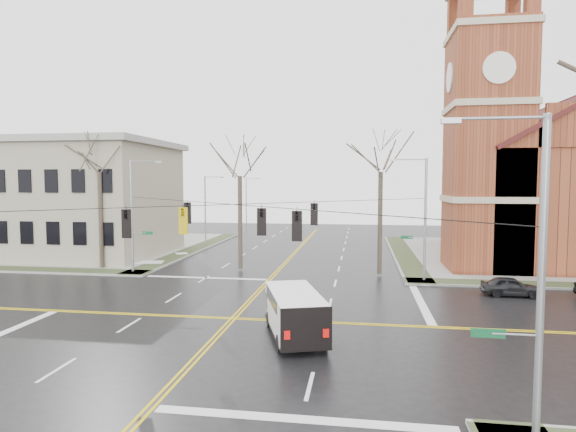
# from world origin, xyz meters

# --- Properties ---
(ground) EXTENTS (120.00, 120.00, 0.00)m
(ground) POSITION_xyz_m (0.00, 0.00, 0.00)
(ground) COLOR black
(ground) RESTS_ON ground
(sidewalks) EXTENTS (80.00, 80.00, 0.17)m
(sidewalks) POSITION_xyz_m (0.00, 0.00, 0.08)
(sidewalks) COLOR gray
(sidewalks) RESTS_ON ground
(road_markings) EXTENTS (100.00, 100.00, 0.01)m
(road_markings) POSITION_xyz_m (0.00, 0.00, 0.01)
(road_markings) COLOR gold
(road_markings) RESTS_ON ground
(church) EXTENTS (24.28, 27.48, 27.50)m
(church) POSITION_xyz_m (24.76, 24.78, 8.43)
(church) COLOR brown
(church) RESTS_ON ground
(civic_building_a) EXTENTS (18.00, 14.00, 11.00)m
(civic_building_a) POSITION_xyz_m (-22.00, 20.00, 5.50)
(civic_building_a) COLOR #A1997F
(civic_building_a) RESTS_ON ground
(signal_pole_ne) EXTENTS (2.75, 0.22, 9.00)m
(signal_pole_ne) POSITION_xyz_m (11.32, 11.50, 4.95)
(signal_pole_ne) COLOR gray
(signal_pole_ne) RESTS_ON ground
(signal_pole_nw) EXTENTS (2.75, 0.22, 9.00)m
(signal_pole_nw) POSITION_xyz_m (-11.32, 11.50, 4.95)
(signal_pole_nw) COLOR gray
(signal_pole_nw) RESTS_ON ground
(signal_pole_se) EXTENTS (2.75, 0.22, 9.00)m
(signal_pole_se) POSITION_xyz_m (11.32, -11.50, 4.95)
(signal_pole_se) COLOR gray
(signal_pole_se) RESTS_ON ground
(span_wires) EXTENTS (23.02, 23.02, 0.03)m
(span_wires) POSITION_xyz_m (0.00, 0.00, 6.20)
(span_wires) COLOR black
(span_wires) RESTS_ON ground
(traffic_signals) EXTENTS (8.21, 8.26, 1.30)m
(traffic_signals) POSITION_xyz_m (-0.00, -0.67, 5.45)
(traffic_signals) COLOR black
(traffic_signals) RESTS_ON ground
(streetlight_north_a) EXTENTS (2.30, 0.20, 8.00)m
(streetlight_north_a) POSITION_xyz_m (-10.65, 28.00, 4.47)
(streetlight_north_a) COLOR gray
(streetlight_north_a) RESTS_ON ground
(streetlight_north_b) EXTENTS (2.30, 0.20, 8.00)m
(streetlight_north_b) POSITION_xyz_m (-10.65, 48.00, 4.47)
(streetlight_north_b) COLOR gray
(streetlight_north_b) RESTS_ON ground
(cargo_van) EXTENTS (3.84, 6.08, 2.17)m
(cargo_van) POSITION_xyz_m (3.65, -2.42, 1.28)
(cargo_van) COLOR white
(cargo_van) RESTS_ON ground
(parked_car_a) EXTENTS (3.76, 1.66, 1.26)m
(parked_car_a) POSITION_xyz_m (16.48, 7.73, 0.63)
(parked_car_a) COLOR black
(parked_car_a) RESTS_ON ground
(tree_nw_far) EXTENTS (4.00, 4.00, 12.14)m
(tree_nw_far) POSITION_xyz_m (-14.94, 12.79, 8.78)
(tree_nw_far) COLOR #382D24
(tree_nw_far) RESTS_ON ground
(tree_nw_near) EXTENTS (4.00, 4.00, 11.63)m
(tree_nw_near) POSITION_xyz_m (-3.14, 13.97, 8.41)
(tree_nw_near) COLOR #382D24
(tree_nw_near) RESTS_ON ground
(tree_ne) EXTENTS (4.00, 4.00, 12.06)m
(tree_ne) POSITION_xyz_m (8.30, 13.32, 8.72)
(tree_ne) COLOR #382D24
(tree_ne) RESTS_ON ground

